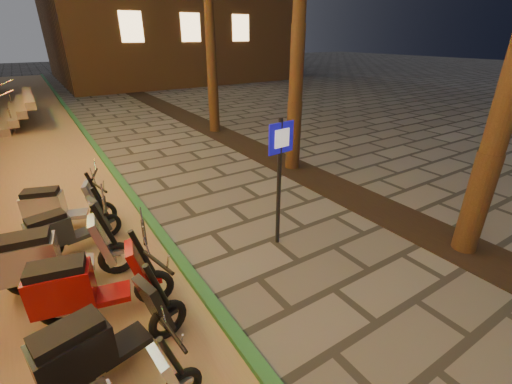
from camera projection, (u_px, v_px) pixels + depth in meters
parking_strip at (44, 179)px, 9.27m from camera, size 3.40×60.00×0.01m
green_curb at (109, 165)px, 10.10m from camera, size 0.18×60.00×0.10m
planting_strip at (342, 191)px, 8.53m from camera, size 1.20×40.00×0.02m
pedestrian_sign at (280, 166)px, 5.82m from camera, size 0.52×0.11×2.35m
scooter_8 at (100, 343)px, 3.69m from camera, size 1.73×0.81×1.22m
scooter_9 at (85, 286)px, 4.50m from camera, size 1.79×0.83×1.26m
scooter_10 at (51, 257)px, 5.06m from camera, size 1.86×0.77×1.30m
scooter_11 at (65, 230)px, 5.94m from camera, size 1.55×0.72×1.09m
scooter_12 at (59, 207)px, 6.68m from camera, size 1.63×0.88×1.16m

